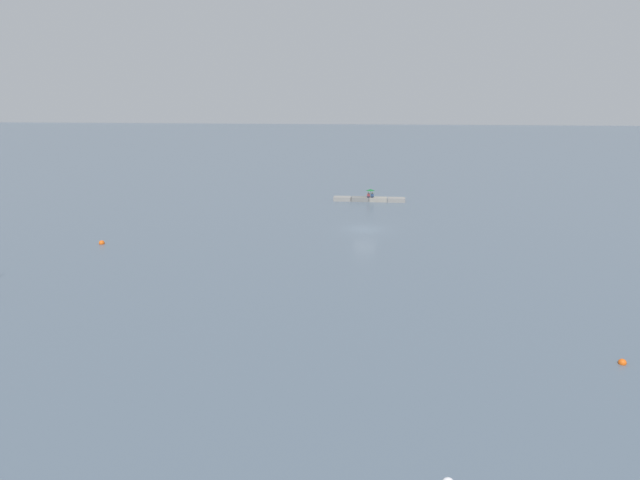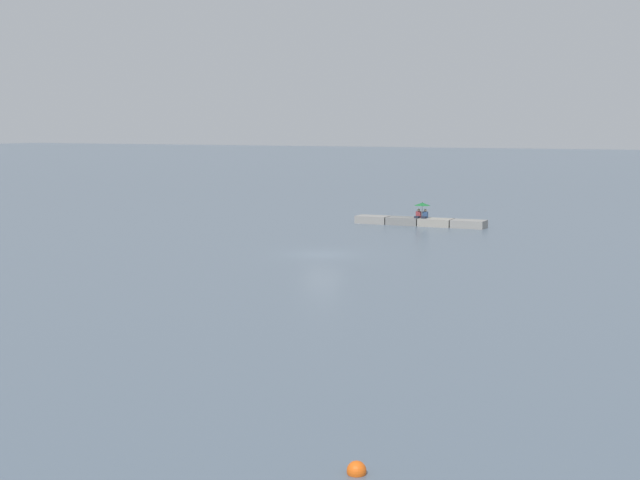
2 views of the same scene
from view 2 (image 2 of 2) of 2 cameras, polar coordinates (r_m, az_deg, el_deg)
ground_plane at (r=58.71m, az=0.12°, el=-0.88°), size 500.00×500.00×0.00m
seawall_pier at (r=75.69m, az=6.07°, el=1.11°), size 10.71×1.62×0.62m
person_seated_blue_left at (r=75.40m, az=6.37°, el=1.51°), size 0.42×0.63×0.73m
person_seated_maroon_right at (r=75.58m, az=5.97°, el=1.53°), size 0.42×0.63×0.73m
umbrella_open_green at (r=75.53m, az=6.22°, el=2.18°), size 1.28×1.28×1.28m
mooring_buoy_far at (r=22.64m, az=2.23°, el=-13.80°), size 0.47×0.47×0.47m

